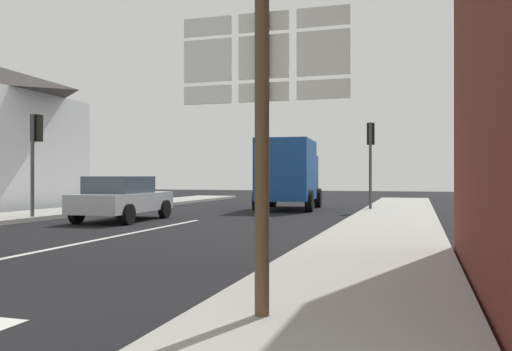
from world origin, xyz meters
TOP-DOWN VIEW (x-y plane):
  - ground_plane at (0.00, 10.00)m, footprint 80.00×80.00m
  - sidewalk_right at (6.27, 8.00)m, footprint 2.79×44.00m
  - lane_centre_stripe at (0.00, 6.00)m, footprint 0.16×12.00m
  - sedan_far at (-2.28, 11.08)m, footprint 2.13×4.28m
  - delivery_truck at (1.55, 18.62)m, footprint 2.80×5.15m
  - route_sign_post at (5.63, 0.50)m, footprint 1.66×0.14m
  - traffic_light_near_left at (-5.18, 10.43)m, footprint 0.30×0.49m
  - traffic_light_far_right at (5.18, 18.01)m, footprint 0.30×0.49m

SIDE VIEW (x-z plane):
  - ground_plane at x=0.00m, z-range 0.00..0.00m
  - lane_centre_stripe at x=0.00m, z-range 0.00..0.01m
  - sidewalk_right at x=6.27m, z-range 0.00..0.14m
  - sedan_far at x=-2.28m, z-range 0.03..1.50m
  - delivery_truck at x=1.55m, z-range 0.13..3.18m
  - route_sign_post at x=5.63m, z-range 0.40..3.60m
  - traffic_light_near_left at x=-5.18m, z-range 0.85..4.39m
  - traffic_light_far_right at x=5.18m, z-range 0.89..4.57m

